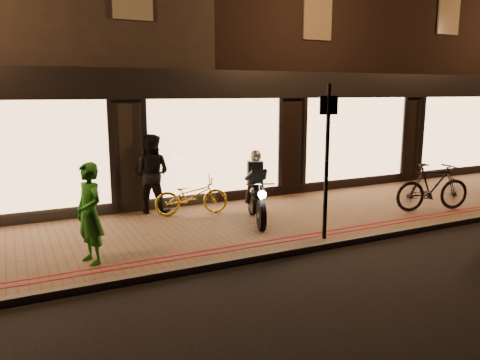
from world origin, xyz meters
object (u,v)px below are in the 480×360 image
at_px(sign_post, 327,154).
at_px(bicycle_gold, 191,196).
at_px(person_green, 90,213).
at_px(motorcycle, 256,194).

relative_size(sign_post, bicycle_gold, 1.74).
distance_m(bicycle_gold, person_green, 3.44).
height_order(motorcycle, bicycle_gold, motorcycle).
bearing_deg(person_green, sign_post, 61.27).
distance_m(motorcycle, person_green, 3.86).
relative_size(motorcycle, person_green, 1.09).
height_order(motorcycle, sign_post, sign_post).
bearing_deg(sign_post, motorcycle, 109.75).
relative_size(bicycle_gold, person_green, 1.00).
bearing_deg(person_green, bicycle_gold, 110.17).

